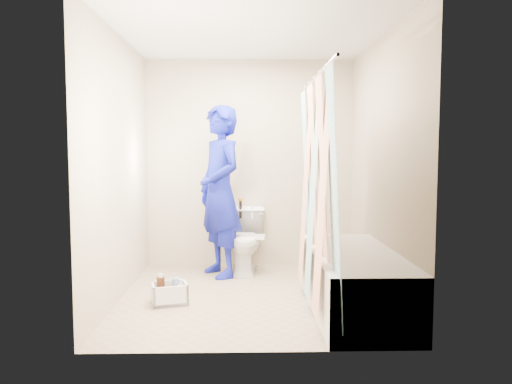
{
  "coord_description": "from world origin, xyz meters",
  "views": [
    {
      "loc": [
        -0.07,
        -4.54,
        1.35
      ],
      "look_at": [
        0.05,
        0.44,
        0.94
      ],
      "focal_mm": 35.0,
      "sensor_mm": 36.0,
      "label": 1
    }
  ],
  "objects_px": {
    "bathtub": "(353,279)",
    "toilet": "(246,240)",
    "cleaning_caddy": "(171,294)",
    "plumber": "(220,191)"
  },
  "relations": [
    {
      "from": "cleaning_caddy",
      "to": "bathtub",
      "type": "bearing_deg",
      "value": -22.99
    },
    {
      "from": "bathtub",
      "to": "plumber",
      "type": "height_order",
      "value": "plumber"
    },
    {
      "from": "bathtub",
      "to": "cleaning_caddy",
      "type": "distance_m",
      "value": 1.6
    },
    {
      "from": "plumber",
      "to": "cleaning_caddy",
      "type": "relative_size",
      "value": 5.1
    },
    {
      "from": "plumber",
      "to": "toilet",
      "type": "bearing_deg",
      "value": 90.46
    },
    {
      "from": "toilet",
      "to": "plumber",
      "type": "xyz_separation_m",
      "value": [
        -0.28,
        -0.16,
        0.56
      ]
    },
    {
      "from": "toilet",
      "to": "plumber",
      "type": "bearing_deg",
      "value": -145.14
    },
    {
      "from": "toilet",
      "to": "cleaning_caddy",
      "type": "relative_size",
      "value": 1.97
    },
    {
      "from": "bathtub",
      "to": "toilet",
      "type": "bearing_deg",
      "value": 123.48
    },
    {
      "from": "plumber",
      "to": "cleaning_caddy",
      "type": "distance_m",
      "value": 1.36
    }
  ]
}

